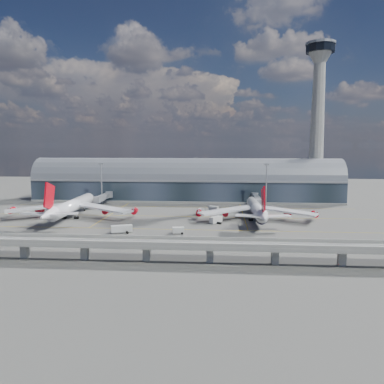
# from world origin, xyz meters

# --- Properties ---
(ground) EXTENTS (500.00, 500.00, 0.00)m
(ground) POSITION_xyz_m (0.00, 0.00, 0.00)
(ground) COLOR #474744
(ground) RESTS_ON ground
(taxi_lines) EXTENTS (200.00, 80.12, 0.01)m
(taxi_lines) POSITION_xyz_m (0.00, 22.11, 0.01)
(taxi_lines) COLOR gold
(taxi_lines) RESTS_ON ground
(terminal) EXTENTS (200.00, 30.00, 28.00)m
(terminal) POSITION_xyz_m (0.00, 77.99, 11.34)
(terminal) COLOR #1C262F
(terminal) RESTS_ON ground
(control_tower) EXTENTS (19.00, 19.00, 103.00)m
(control_tower) POSITION_xyz_m (85.00, 83.00, 51.64)
(control_tower) COLOR gray
(control_tower) RESTS_ON ground
(guideway) EXTENTS (220.00, 8.50, 7.20)m
(guideway) POSITION_xyz_m (-0.00, -55.00, 5.29)
(guideway) COLOR gray
(guideway) RESTS_ON ground
(floodlight_mast_left) EXTENTS (3.00, 0.70, 25.70)m
(floodlight_mast_left) POSITION_xyz_m (-50.00, 55.00, 13.63)
(floodlight_mast_left) COLOR gray
(floodlight_mast_left) RESTS_ON ground
(floodlight_mast_right) EXTENTS (3.00, 0.70, 25.70)m
(floodlight_mast_right) POSITION_xyz_m (50.00, 55.00, 13.63)
(floodlight_mast_right) COLOR gray
(floodlight_mast_right) RESTS_ON ground
(airliner_left) EXTENTS (66.22, 69.56, 21.20)m
(airliner_left) POSITION_xyz_m (-51.50, 11.05, 6.06)
(airliner_left) COLOR white
(airliner_left) RESTS_ON ground
(airliner_right) EXTENTS (59.48, 62.16, 19.75)m
(airliner_right) POSITION_xyz_m (40.64, 13.27, 5.12)
(airliner_right) COLOR white
(airliner_right) RESTS_ON ground
(jet_bridge_left) EXTENTS (4.40, 28.00, 7.25)m
(jet_bridge_left) POSITION_xyz_m (-48.10, 53.12, 5.18)
(jet_bridge_left) COLOR gray
(jet_bridge_left) RESTS_ON ground
(jet_bridge_right) EXTENTS (4.40, 32.00, 7.25)m
(jet_bridge_right) POSITION_xyz_m (44.10, 51.18, 5.18)
(jet_bridge_right) COLOR gray
(jet_bridge_right) RESTS_ON ground
(service_truck_1) EXTENTS (5.07, 3.01, 2.77)m
(service_truck_1) POSITION_xyz_m (5.78, -17.72, 1.40)
(service_truck_1) COLOR beige
(service_truck_1) RESTS_ON ground
(service_truck_2) EXTENTS (9.03, 5.58, 3.16)m
(service_truck_2) POSITION_xyz_m (-18.11, -17.78, 1.65)
(service_truck_2) COLOR beige
(service_truck_2) RESTS_ON ground
(service_truck_3) EXTENTS (6.21, 6.72, 3.21)m
(service_truck_3) POSITION_xyz_m (20.92, 4.34, 1.64)
(service_truck_3) COLOR beige
(service_truck_3) RESTS_ON ground
(service_truck_4) EXTENTS (4.01, 6.12, 3.26)m
(service_truck_4) POSITION_xyz_m (12.44, 25.38, 1.65)
(service_truck_4) COLOR beige
(service_truck_4) RESTS_ON ground
(service_truck_5) EXTENTS (5.88, 4.80, 2.70)m
(service_truck_5) POSITION_xyz_m (19.21, 37.62, 1.38)
(service_truck_5) COLOR beige
(service_truck_5) RESTS_ON ground
(cargo_train_0) EXTENTS (7.74, 1.96, 1.72)m
(cargo_train_0) POSITION_xyz_m (9.56, -29.43, 0.90)
(cargo_train_0) COLOR gray
(cargo_train_0) RESTS_ON ground
(cargo_train_1) EXTENTS (7.64, 3.13, 1.67)m
(cargo_train_1) POSITION_xyz_m (34.79, -31.34, 0.87)
(cargo_train_1) COLOR gray
(cargo_train_1) RESTS_ON ground
(cargo_train_2) EXTENTS (9.61, 3.75, 1.59)m
(cargo_train_2) POSITION_xyz_m (33.38, -33.27, 0.83)
(cargo_train_2) COLOR gray
(cargo_train_2) RESTS_ON ground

